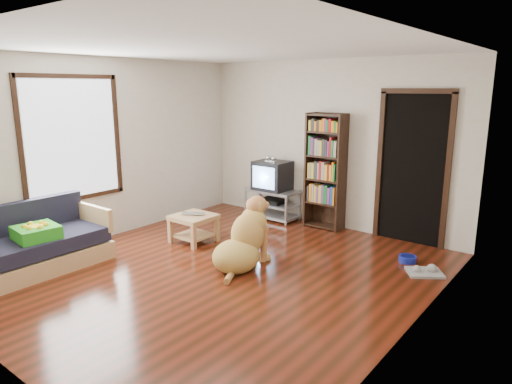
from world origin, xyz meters
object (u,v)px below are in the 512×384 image
Objects in this scene: crt_tv at (273,175)px; dog at (244,241)px; tv_stand at (272,203)px; laptop at (192,215)px; green_cushion at (36,232)px; coffee_table at (194,223)px; grey_rag at (425,272)px; sofa at (31,250)px; bookshelf at (326,165)px; dog_bowl at (407,259)px.

crt_tv reaches higher than dog.
laptop is at bearing -95.42° from tv_stand.
coffee_table is at bearing 76.93° from green_cushion.
sofa reaches higher than grey_rag.
crt_tv is 0.32× the size of sofa.
coffee_table is at bearing -163.57° from grey_rag.
bookshelf reaches higher than green_cushion.
green_cushion is 2.48m from dog.
bookshelf is (-1.59, 0.64, 0.96)m from dog_bowl.
bookshelf is 1.66× the size of dog.
coffee_table is (-0.16, -1.71, -0.46)m from crt_tv.
green_cushion is 0.79× the size of crt_tv.
green_cushion is at bearing -142.82° from grey_rag.
green_cushion reaches higher than laptop.
crt_tv is at bearing 55.55° from laptop.
bookshelf reaches higher than grey_rag.
sofa reaches higher than dog_bowl.
green_cushion is 4.66m from grey_rag.
grey_rag is at bearing 43.86° from green_cushion.
sofa is at bearing -117.32° from bookshelf.
bookshelf is at bearing 62.68° from sofa.
bookshelf is at bearing 158.00° from dog_bowl.
tv_stand is 1.20m from bookshelf.
dog_bowl is 0.20× the size of dog.
green_cushion is 2.01m from laptop.
tv_stand reaches higher than laptop.
tv_stand is 1.55× the size of crt_tv.
dog is (0.98, -1.96, -0.42)m from crt_tv.
bookshelf is (0.95, 0.07, 0.26)m from crt_tv.
sofa is at bearing -159.50° from green_cushion.
laptop is 0.60× the size of coffee_table.
grey_rag is 3.05m from crt_tv.
bookshelf is (0.95, 0.09, 0.73)m from tv_stand.
coffee_table is (-2.71, -1.14, 0.24)m from dog_bowl.
grey_rag is 0.44× the size of tv_stand.
dog_bowl is at bearing 140.19° from grey_rag.
coffee_table is (-1.11, -1.78, -0.72)m from bookshelf.
dog reaches higher than green_cushion.
dog_bowl is at bearing 48.65° from green_cushion.
grey_rag is 2.20m from dog.
dog_bowl is at bearing 41.22° from sofa.
crt_tv reaches higher than coffee_table.
dog_bowl is at bearing -12.20° from tv_stand.
crt_tv is 0.54× the size of dog.
sofa is at bearing -105.02° from tv_stand.
bookshelf is 2.22m from coffee_table.
laptop is 0.30× the size of dog.
coffee_table is 0.51× the size of dog.
green_cushion is at bearing -103.28° from tv_stand.
coffee_table is at bearing 60.90° from laptop.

